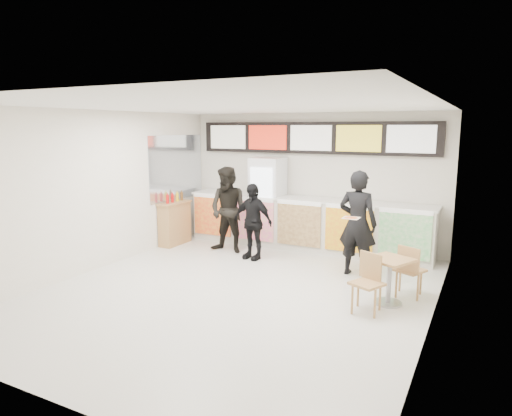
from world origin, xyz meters
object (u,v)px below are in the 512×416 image
Objects in this scene: drinks_fridge at (267,201)px; service_counter at (305,223)px; condiment_ledge at (175,223)px; customer_mid at (252,221)px; customer_left at (229,210)px; cafe_table at (389,272)px; customer_main at (358,223)px.

service_counter is at bearing -0.99° from drinks_fridge.
drinks_fridge is 1.69× the size of condiment_ledge.
drinks_fridge reaches higher than customer_mid.
customer_mid reaches higher than service_counter.
customer_left is 3.99m from cafe_table.
customer_left is 0.74m from customer_mid.
cafe_table is (3.69, -1.45, -0.43)m from customer_left.
drinks_fridge is 2.80m from customer_main.
cafe_table is at bearing -21.49° from customer_left.
condiment_ledge reaches higher than service_counter.
drinks_fridge is 4.14m from cafe_table.
cafe_table is at bearing -15.81° from condiment_ledge.
customer_main is at bearing -4.10° from condiment_ledge.
customer_main is at bearing -41.01° from service_counter.
customer_mid is at bearing -177.42° from cafe_table.
service_counter is at bearing 36.76° from customer_left.
customer_main reaches higher than cafe_table.
customer_main is at bearing -6.07° from customer_left.
service_counter is 3.00m from condiment_ledge.
customer_left is 1.52m from condiment_ledge.
drinks_fridge is 1.03× the size of customer_main.
customer_left is 1.57× the size of condiment_ledge.
customer_main reaches higher than customer_left.
customer_left is (-0.42, -1.03, -0.07)m from drinks_fridge.
customer_left is at bearing 169.74° from customer_mid.
customer_mid is at bearing -118.40° from service_counter.
cafe_table is at bearing -37.26° from drinks_fridge.
customer_left is (-1.36, -1.02, 0.36)m from service_counter.
customer_main reaches higher than condiment_ledge.
customer_mid is 1.05× the size of cafe_table.
customer_left reaches higher than condiment_ledge.
cafe_table is 1.27× the size of condiment_ledge.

